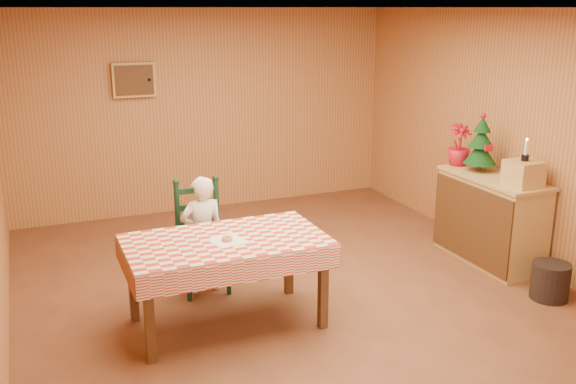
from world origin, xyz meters
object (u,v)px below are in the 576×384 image
object	(u,v)px
christmas_tree	(481,145)
dining_table	(226,248)
shelf_unit	(490,219)
ladder_chair	(201,239)
storage_bin	(550,281)
seated_child	(203,235)
crate	(523,173)

from	to	relation	value
christmas_tree	dining_table	bearing A→B (deg)	-169.67
shelf_unit	christmas_tree	size ratio (longest dim) A/B	2.00
ladder_chair	storage_bin	distance (m)	3.26
seated_child	ladder_chair	bearing A→B (deg)	-90.00
shelf_unit	crate	world-z (taller)	crate
christmas_tree	storage_bin	xyz separation A→B (m)	(-0.09, -1.22, -1.04)
christmas_tree	seated_child	bearing A→B (deg)	176.44
seated_child	shelf_unit	distance (m)	3.01
seated_child	shelf_unit	xyz separation A→B (m)	(2.98, -0.44, -0.10)
seated_child	christmas_tree	world-z (taller)	christmas_tree
christmas_tree	storage_bin	size ratio (longest dim) A/B	1.80
dining_table	shelf_unit	xyz separation A→B (m)	(2.98, 0.29, -0.22)
dining_table	crate	bearing A→B (deg)	-2.02
seated_child	storage_bin	distance (m)	3.25
seated_child	crate	bearing A→B (deg)	164.37
seated_child	storage_bin	bearing A→B (deg)	154.12
ladder_chair	seated_child	size ratio (longest dim) A/B	0.96
shelf_unit	storage_bin	bearing A→B (deg)	-94.62
seated_child	storage_bin	world-z (taller)	seated_child
dining_table	christmas_tree	bearing A→B (deg)	10.33
dining_table	shelf_unit	world-z (taller)	shelf_unit
storage_bin	dining_table	bearing A→B (deg)	166.87
ladder_chair	dining_table	bearing A→B (deg)	-90.00
shelf_unit	crate	distance (m)	0.71
ladder_chair	seated_child	xyz separation A→B (m)	(0.00, -0.06, 0.06)
seated_child	christmas_tree	distance (m)	3.06
seated_child	storage_bin	size ratio (longest dim) A/B	3.26
shelf_unit	crate	xyz separation A→B (m)	(0.01, -0.40, 0.59)
ladder_chair	storage_bin	world-z (taller)	ladder_chair
ladder_chair	crate	bearing A→B (deg)	-16.64
dining_table	ladder_chair	xyz separation A→B (m)	(-0.00, 0.79, -0.18)
ladder_chair	seated_child	bearing A→B (deg)	-90.00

